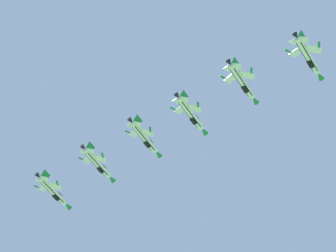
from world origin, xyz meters
The scene contains 6 objects.
fighter_jet_lead centered at (-78.09, 113.86, 152.82)m, with size 9.65×15.74×5.09m.
fighter_jet_left_wing centered at (-62.84, 110.49, 156.19)m, with size 9.47×15.74×5.24m.
fighter_jet_right_wing centered at (-46.40, 105.44, 155.81)m, with size 9.13×15.74×5.46m.
fighter_jet_left_outer centered at (-31.22, 100.94, 154.85)m, with size 9.25×15.74×5.39m.
fighter_jet_right_outer centered at (-15.04, 95.14, 154.84)m, with size 9.49×15.74×5.22m.
fighter_jet_trail_slot centered at (3.17, 91.23, 152.30)m, with size 9.19×15.74×5.43m.
Camera 1 is at (-5.52, -0.58, 1.69)m, focal length 71.34 mm.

